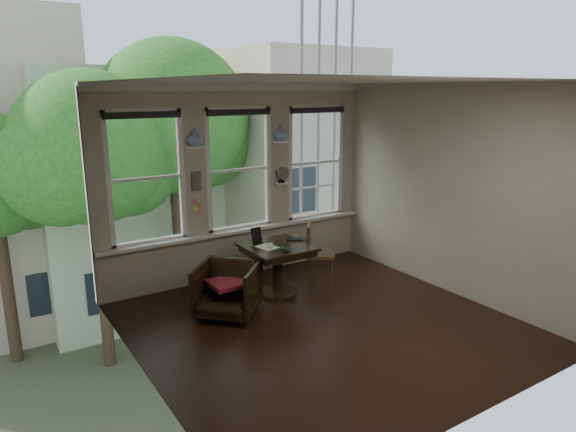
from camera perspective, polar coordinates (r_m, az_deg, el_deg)
ground at (r=6.66m, az=3.89°, el=-12.03°), size 4.50×4.50×0.00m
ceiling at (r=5.99m, az=4.38°, el=14.74°), size 4.50×4.50×0.00m
wall_back at (r=8.02m, az=-5.57°, el=3.75°), size 4.50×0.00×4.50m
wall_front at (r=4.63m, az=21.13°, el=-4.84°), size 4.50×0.00×4.50m
wall_left at (r=5.16m, az=-16.31°, el=-2.53°), size 0.00×4.50×4.50m
wall_right at (r=7.69m, az=17.68°, el=2.70°), size 0.00×4.50×4.50m
window_left at (r=7.45m, az=-15.58°, el=4.07°), size 1.10×0.12×1.90m
window_center at (r=7.99m, az=-5.60°, el=5.16°), size 1.10×0.12×1.90m
window_right at (r=8.74m, az=2.91°, el=5.97°), size 1.10×0.12×1.90m
shelf_left at (r=7.55m, az=-10.26°, el=7.55°), size 0.26×0.16×0.03m
shelf_right at (r=8.21m, az=-0.80°, el=8.28°), size 0.26×0.16×0.03m
intercom at (r=7.64m, az=-10.18°, el=3.84°), size 0.14×0.06×0.28m
sticky_notes at (r=7.72m, az=-10.09°, el=1.29°), size 0.16×0.01×0.24m
desk_fan at (r=8.27m, az=-0.71°, el=4.33°), size 0.20×0.20×0.24m
vase_left at (r=7.53m, az=-10.30°, el=8.60°), size 0.24×0.24×0.25m
vase_right at (r=8.20m, az=-0.80°, el=9.24°), size 0.24×0.24×0.25m
table at (r=7.42m, az=-1.18°, el=-6.06°), size 0.90×0.90×0.75m
armchair_left at (r=6.82m, az=-6.75°, el=-8.15°), size 1.09×1.09×0.71m
cushion_red at (r=6.79m, az=-6.78°, el=-7.43°), size 0.45×0.45×0.06m
side_chair_right at (r=7.89m, az=3.68°, el=-4.19°), size 0.59×0.59×0.92m
laptop at (r=7.53m, az=1.00°, el=-2.65°), size 0.37×0.32×0.02m
mug at (r=7.11m, az=-1.99°, el=-3.42°), size 0.11×0.11×0.08m
drinking_glass at (r=7.00m, az=-0.23°, el=-3.65°), size 0.14×0.14×0.09m
tablet at (r=7.43m, az=-3.53°, el=-2.11°), size 0.17×0.09×0.22m
papers at (r=7.23m, az=-2.33°, el=-3.46°), size 0.28×0.34×0.00m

